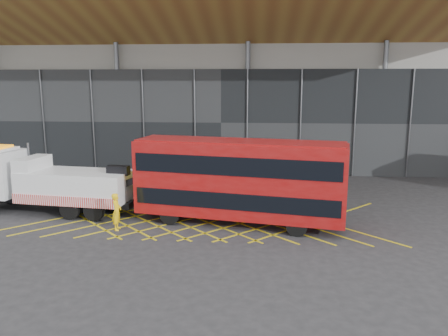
{
  "coord_description": "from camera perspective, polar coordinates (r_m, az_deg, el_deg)",
  "views": [
    {
      "loc": [
        4.84,
        -21.92,
        7.0
      ],
      "look_at": [
        3.0,
        1.5,
        2.4
      ],
      "focal_mm": 35.0,
      "sensor_mm": 36.0,
      "label": 1
    }
  ],
  "objects": [
    {
      "name": "ground_plane",
      "position": [
        23.51,
        -7.64,
        -6.34
      ],
      "size": [
        120.0,
        120.0,
        0.0
      ],
      "primitive_type": "plane",
      "color": "#262629"
    },
    {
      "name": "road_markings",
      "position": [
        23.23,
        -3.76,
        -6.46
      ],
      "size": [
        19.96,
        7.16,
        0.01
      ],
      "color": "gold",
      "rests_on": "ground_plane"
    },
    {
      "name": "construction_building",
      "position": [
        40.47,
        0.36,
        13.88
      ],
      "size": [
        55.0,
        23.97,
        18.0
      ],
      "color": "gray",
      "rests_on": "ground_plane"
    },
    {
      "name": "recovery_truck",
      "position": [
        25.7,
        -22.21,
        -1.68
      ],
      "size": [
        10.55,
        3.55,
        3.65
      ],
      "rotation": [
        0.0,
        0.0,
        -0.12
      ],
      "color": "black",
      "rests_on": "ground_plane"
    },
    {
      "name": "bus_towed",
      "position": [
        21.63,
        1.94,
        -1.34
      ],
      "size": [
        10.66,
        4.35,
        4.23
      ],
      "rotation": [
        0.0,
        0.0,
        -0.19
      ],
      "color": "maroon",
      "rests_on": "ground_plane"
    },
    {
      "name": "worker",
      "position": [
        21.72,
        -13.84,
        -5.55
      ],
      "size": [
        0.49,
        0.69,
        1.8
      ],
      "primitive_type": "imported",
      "rotation": [
        0.0,
        0.0,
        1.66
      ],
      "color": "yellow",
      "rests_on": "ground_plane"
    }
  ]
}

